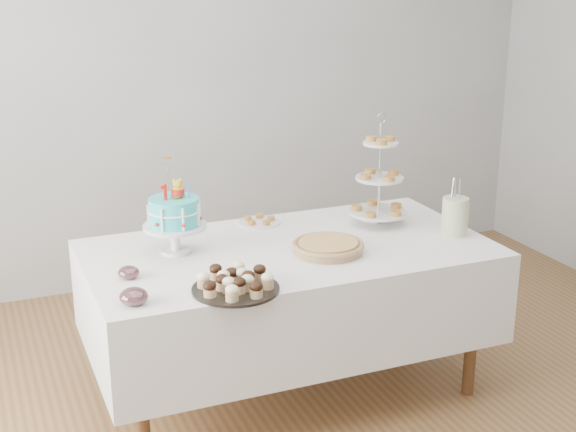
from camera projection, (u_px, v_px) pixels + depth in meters
name	position (u px, v px, depth m)	size (l,w,h in m)	color
floor	(313.00, 420.00, 3.80)	(5.00, 5.00, 0.00)	brown
walls	(316.00, 141.00, 3.38)	(5.04, 4.04, 2.70)	gray
table	(289.00, 291.00, 3.89)	(1.92, 1.02, 0.77)	silver
birthday_cake	(175.00, 228.00, 3.72)	(0.30, 0.30, 0.46)	silver
cupcake_tray	(235.00, 281.00, 3.31)	(0.37, 0.37, 0.08)	black
pie	(328.00, 246.00, 3.75)	(0.34, 0.34, 0.05)	tan
tiered_stand	(379.00, 179.00, 4.09)	(0.30, 0.30, 0.58)	silver
plate_stack	(375.00, 213.00, 4.24)	(0.16, 0.16, 0.06)	silver
pastry_plate	(259.00, 221.00, 4.16)	(0.22, 0.22, 0.03)	silver
jam_bowl_a	(134.00, 297.00, 3.18)	(0.12, 0.12, 0.07)	silver
jam_bowl_b	(129.00, 273.00, 3.44)	(0.09, 0.09, 0.06)	silver
utensil_pitcher	(455.00, 215.00, 3.97)	(0.14, 0.13, 0.29)	silver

